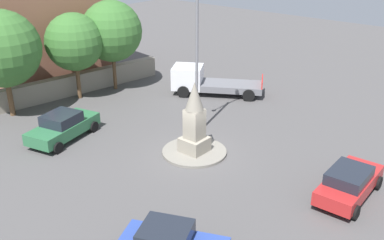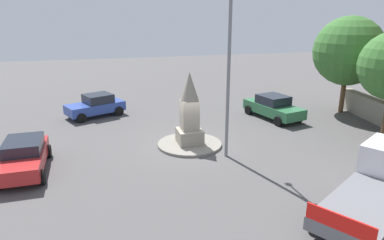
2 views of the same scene
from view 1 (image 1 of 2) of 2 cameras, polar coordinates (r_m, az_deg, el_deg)
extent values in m
plane|color=#4F4C4C|center=(23.75, 0.31, -4.25)|extent=(80.00, 80.00, 0.00)
cylinder|color=gray|center=(23.72, 0.31, -4.10)|extent=(3.45, 3.45, 0.14)
cube|color=gray|center=(23.51, 0.31, -3.13)|extent=(1.29, 1.29, 0.77)
cube|color=gray|center=(23.00, 0.32, -0.48)|extent=(0.88, 0.88, 1.61)
cone|color=gray|center=(22.42, 0.33, 3.13)|extent=(0.97, 0.97, 1.49)
cylinder|color=slate|center=(24.27, 0.62, 7.57)|extent=(0.16, 0.16, 8.79)
cube|color=#B22323|center=(20.99, 19.61, -7.81)|extent=(4.25, 1.80, 0.62)
cube|color=#1E232D|center=(20.52, 19.60, -6.73)|extent=(2.12, 1.60, 0.51)
cylinder|color=black|center=(22.59, 18.80, -6.27)|extent=(0.65, 0.24, 0.64)
cylinder|color=black|center=(22.21, 22.85, -7.46)|extent=(0.65, 0.24, 0.64)
cylinder|color=black|center=(20.18, 15.78, -9.67)|extent=(0.65, 0.24, 0.64)
cylinder|color=black|center=(19.76, 20.30, -11.11)|extent=(0.65, 0.24, 0.64)
cube|color=#2D6B42|center=(26.05, -16.22, -1.04)|extent=(4.65, 2.76, 0.66)
cube|color=#1E232D|center=(25.76, -16.48, 0.17)|extent=(2.19, 2.04, 0.59)
cylinder|color=black|center=(24.63, -16.91, -3.44)|extent=(0.67, 0.36, 0.64)
cylinder|color=black|center=(25.82, -19.86, -2.57)|extent=(0.67, 0.36, 0.64)
cylinder|color=black|center=(26.66, -12.54, -0.84)|extent=(0.67, 0.36, 0.64)
cylinder|color=black|center=(27.76, -15.45, -0.14)|extent=(0.67, 0.36, 0.64)
cube|color=#1E232D|center=(15.97, -3.43, -14.50)|extent=(2.15, 2.24, 0.58)
cylinder|color=black|center=(17.48, -5.84, -14.56)|extent=(0.46, 0.67, 0.64)
cube|color=silver|center=(32.02, -0.56, 5.59)|extent=(2.84, 2.84, 1.57)
cube|color=slate|center=(31.84, 5.14, 4.34)|extent=(3.99, 4.77, 0.46)
cube|color=red|center=(31.63, 9.03, 4.92)|extent=(1.73, 1.07, 0.50)
cylinder|color=black|center=(31.34, -1.13, 3.67)|extent=(0.67, 0.86, 0.84)
cylinder|color=black|center=(33.26, -0.51, 4.86)|extent=(0.67, 0.86, 0.84)
cylinder|color=black|center=(30.90, 7.31, 3.18)|extent=(0.67, 0.86, 0.84)
cylinder|color=black|center=(32.84, 7.47, 4.41)|extent=(0.67, 0.86, 0.84)
cube|color=gray|center=(33.19, -14.41, 4.62)|extent=(13.32, 2.67, 1.45)
cube|color=#935B47|center=(36.19, -18.59, 12.67)|extent=(9.14, 7.27, 9.96)
cylinder|color=brown|center=(31.94, -14.45, 5.02)|extent=(0.28, 0.28, 2.65)
sphere|color=#386B2D|center=(31.23, -14.95, 9.70)|extent=(3.91, 3.91, 3.91)
cylinder|color=brown|center=(33.28, -9.97, 6.29)|extent=(0.26, 0.26, 2.80)
sphere|color=#386B2D|center=(32.55, -10.33, 11.20)|extent=(4.35, 4.35, 4.35)
cylinder|color=brown|center=(30.22, -22.42, 2.94)|extent=(0.33, 0.33, 2.70)
sphere|color=#386B2D|center=(29.39, -23.33, 8.43)|extent=(4.73, 4.73, 4.73)
camera|label=2|loc=(34.39, 25.39, 14.24)|focal=32.12mm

